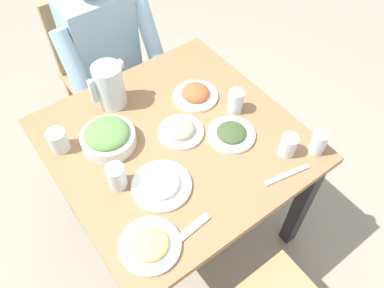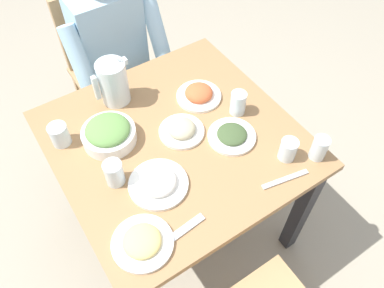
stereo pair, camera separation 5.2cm
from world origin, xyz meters
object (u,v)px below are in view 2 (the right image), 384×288
object	(u,v)px
water_glass_far_left	(288,150)
plate_dolmas	(232,135)
plate_yoghurt	(158,182)
chair_near	(107,62)
water_glass_far_right	(238,103)
diner_near	(120,61)
plate_rice_curry	(199,94)
water_pitcher	(113,82)
plate_beans	(182,130)
dining_table	(176,155)
plate_fries	(142,242)
water_glass_by_pitcher	(114,173)
water_glass_near_right	(319,148)
water_glass_near_left	(59,135)

from	to	relation	value
water_glass_far_left	plate_dolmas	bearing A→B (deg)	-58.35
plate_yoghurt	chair_near	bearing A→B (deg)	-102.63
water_glass_far_right	diner_near	bearing A→B (deg)	-69.58
plate_rice_curry	water_glass_far_right	distance (m)	0.18
water_pitcher	plate_dolmas	world-z (taller)	water_pitcher
diner_near	plate_yoghurt	world-z (taller)	diner_near
diner_near	plate_yoghurt	distance (m)	0.80
plate_beans	plate_dolmas	bearing A→B (deg)	139.67
plate_beans	diner_near	bearing A→B (deg)	-91.66
plate_dolmas	dining_table	bearing A→B (deg)	-33.23
water_pitcher	water_glass_far_left	world-z (taller)	water_pitcher
dining_table	plate_yoghurt	bearing A→B (deg)	43.32
plate_dolmas	plate_fries	xyz separation A→B (m)	(0.51, 0.20, 0.00)
plate_yoghurt	water_glass_far_right	bearing A→B (deg)	-163.78
plate_beans	water_glass_by_pitcher	xyz separation A→B (m)	(0.32, 0.06, 0.03)
chair_near	water_pitcher	world-z (taller)	water_pitcher
water_glass_by_pitcher	water_glass_far_left	world-z (taller)	water_glass_by_pitcher
water_glass_by_pitcher	water_glass_near_right	size ratio (longest dim) A/B	1.01
water_glass_by_pitcher	plate_fries	bearing A→B (deg)	82.27
plate_rice_curry	water_glass_by_pitcher	world-z (taller)	water_glass_by_pitcher
diner_near	water_glass_near_left	xyz separation A→B (m)	(0.43, 0.39, 0.11)
diner_near	water_glass_by_pitcher	size ratio (longest dim) A/B	11.88
plate_dolmas	plate_rice_curry	world-z (taller)	plate_rice_curry
chair_near	plate_dolmas	distance (m)	0.98
water_glass_near_right	water_pitcher	bearing A→B (deg)	-54.15
water_glass_near_right	water_glass_near_left	distance (m)	0.98
dining_table	chair_near	size ratio (longest dim) A/B	1.03
water_glass_by_pitcher	water_glass_far_right	xyz separation A→B (m)	(-0.57, -0.03, 0.00)
plate_yoghurt	water_glass_by_pitcher	size ratio (longest dim) A/B	2.16
plate_rice_curry	plate_fries	xyz separation A→B (m)	(0.52, 0.45, -0.00)
water_glass_near_left	water_glass_near_right	bearing A→B (deg)	142.76
plate_dolmas	water_glass_far_right	size ratio (longest dim) A/B	1.88
water_glass_near_right	water_glass_by_pitcher	bearing A→B (deg)	-24.78
water_glass_near_left	water_glass_far_left	bearing A→B (deg)	142.05
water_glass_near_right	water_glass_far_left	bearing A→B (deg)	-31.85
diner_near	water_glass_far_right	size ratio (longest dim) A/B	11.73
water_glass_near_left	dining_table	bearing A→B (deg)	149.70
water_glass_far_left	water_pitcher	bearing A→B (deg)	-57.51
plate_rice_curry	water_glass_far_right	bearing A→B (deg)	119.01
plate_fries	water_glass_by_pitcher	xyz separation A→B (m)	(-0.04, -0.26, 0.03)
water_pitcher	plate_dolmas	size ratio (longest dim) A/B	1.00
plate_rice_curry	water_glass_far_left	bearing A→B (deg)	102.72
plate_dolmas	water_glass_near_left	xyz separation A→B (m)	(0.57, -0.34, 0.03)
plate_yoghurt	water_glass_far_right	size ratio (longest dim) A/B	2.13
dining_table	water_pitcher	world-z (taller)	water_pitcher
water_glass_near_left	water_glass_far_left	world-z (taller)	same
chair_near	diner_near	distance (m)	0.25
water_pitcher	dining_table	bearing A→B (deg)	106.98
plate_dolmas	water_glass_near_left	size ratio (longest dim) A/B	2.13
plate_rice_curry	water_glass_far_left	size ratio (longest dim) A/B	2.17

